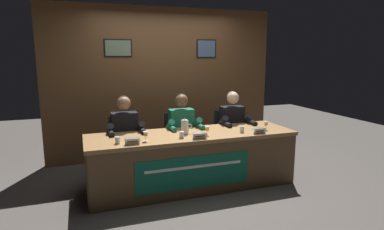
# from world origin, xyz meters

# --- Properties ---
(ground_plane) EXTENTS (12.00, 12.00, 0.00)m
(ground_plane) POSITION_xyz_m (0.00, 0.00, 0.00)
(ground_plane) COLOR #4C4742
(wall_back_panelled) EXTENTS (4.02, 0.14, 2.60)m
(wall_back_panelled) POSITION_xyz_m (-0.00, 1.50, 1.30)
(wall_back_panelled) COLOR brown
(wall_back_panelled) RESTS_ON ground_plane
(conference_table) EXTENTS (2.82, 0.85, 0.75)m
(conference_table) POSITION_xyz_m (-0.00, -0.11, 0.51)
(conference_table) COLOR olive
(conference_table) RESTS_ON ground_plane
(chair_left) EXTENTS (0.44, 0.45, 0.91)m
(chair_left) POSITION_xyz_m (-0.84, 0.61, 0.44)
(chair_left) COLOR black
(chair_left) RESTS_ON ground_plane
(panelist_left) EXTENTS (0.51, 0.48, 1.24)m
(panelist_left) POSITION_xyz_m (-0.84, 0.41, 0.72)
(panelist_left) COLOR black
(panelist_left) RESTS_ON ground_plane
(nameplate_left) EXTENTS (0.18, 0.06, 0.08)m
(nameplate_left) POSITION_xyz_m (-0.86, -0.31, 0.79)
(nameplate_left) COLOR white
(nameplate_left) RESTS_ON conference_table
(juice_glass_left) EXTENTS (0.06, 0.06, 0.12)m
(juice_glass_left) POSITION_xyz_m (-0.68, -0.22, 0.83)
(juice_glass_left) COLOR white
(juice_glass_left) RESTS_ON conference_table
(water_cup_left) EXTENTS (0.06, 0.06, 0.08)m
(water_cup_left) POSITION_xyz_m (-1.02, -0.21, 0.79)
(water_cup_left) COLOR silver
(water_cup_left) RESTS_ON conference_table
(chair_center) EXTENTS (0.44, 0.45, 0.91)m
(chair_center) POSITION_xyz_m (0.00, 0.61, 0.44)
(chair_center) COLOR black
(chair_center) RESTS_ON ground_plane
(panelist_center) EXTENTS (0.51, 0.48, 1.24)m
(panelist_center) POSITION_xyz_m (0.00, 0.41, 0.72)
(panelist_center) COLOR black
(panelist_center) RESTS_ON ground_plane
(nameplate_center) EXTENTS (0.19, 0.06, 0.08)m
(nameplate_center) POSITION_xyz_m (-0.01, -0.33, 0.79)
(nameplate_center) COLOR white
(nameplate_center) RESTS_ON conference_table
(juice_glass_center) EXTENTS (0.06, 0.06, 0.12)m
(juice_glass_center) POSITION_xyz_m (0.14, -0.19, 0.83)
(juice_glass_center) COLOR white
(juice_glass_center) RESTS_ON conference_table
(water_cup_center) EXTENTS (0.06, 0.06, 0.08)m
(water_cup_center) POSITION_xyz_m (-0.21, -0.21, 0.79)
(water_cup_center) COLOR silver
(water_cup_center) RESTS_ON conference_table
(chair_right) EXTENTS (0.44, 0.45, 0.91)m
(chair_right) POSITION_xyz_m (0.84, 0.61, 0.44)
(chair_right) COLOR black
(chair_right) RESTS_ON ground_plane
(panelist_right) EXTENTS (0.51, 0.48, 1.24)m
(panelist_right) POSITION_xyz_m (0.84, 0.41, 0.72)
(panelist_right) COLOR black
(panelist_right) RESTS_ON ground_plane
(nameplate_right) EXTENTS (0.18, 0.06, 0.08)m
(nameplate_right) POSITION_xyz_m (0.85, -0.33, 0.79)
(nameplate_right) COLOR white
(nameplate_right) RESTS_ON conference_table
(juice_glass_right) EXTENTS (0.06, 0.06, 0.12)m
(juice_glass_right) POSITION_xyz_m (1.05, -0.16, 0.83)
(juice_glass_right) COLOR white
(juice_glass_right) RESTS_ON conference_table
(water_cup_right) EXTENTS (0.06, 0.06, 0.08)m
(water_cup_right) POSITION_xyz_m (0.66, -0.20, 0.79)
(water_cup_right) COLOR silver
(water_cup_right) RESTS_ON conference_table
(water_pitcher_central) EXTENTS (0.15, 0.10, 0.21)m
(water_pitcher_central) POSITION_xyz_m (-0.11, -0.01, 0.84)
(water_pitcher_central) COLOR silver
(water_pitcher_central) RESTS_ON conference_table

